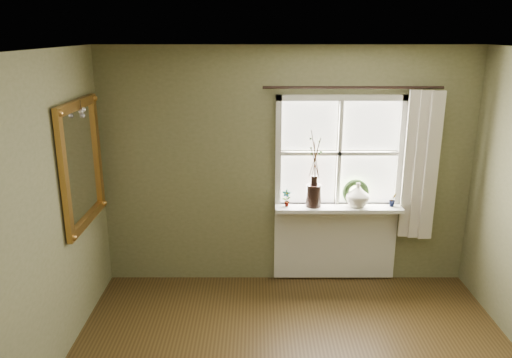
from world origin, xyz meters
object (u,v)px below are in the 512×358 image
Objects in this scene: gilt_mirror at (82,163)px; cream_vase at (358,195)px; wreath at (356,195)px; dark_jug at (314,196)px.

cream_vase is at bearing 11.73° from gilt_mirror.
gilt_mirror is at bearing -168.27° from cream_vase.
wreath is 0.25× the size of gilt_mirror.
cream_vase is at bearing 0.00° from dark_jug.
gilt_mirror is at bearing -168.85° from wreath.
wreath is (0.46, 0.04, -0.01)m from dark_jug.
cream_vase is (0.47, 0.00, 0.01)m from dark_jug.
gilt_mirror reaches higher than dark_jug.
wreath reaches higher than dark_jug.
gilt_mirror is (-2.24, -0.56, 0.50)m from dark_jug.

